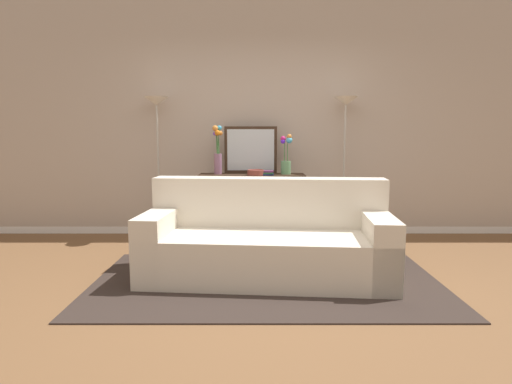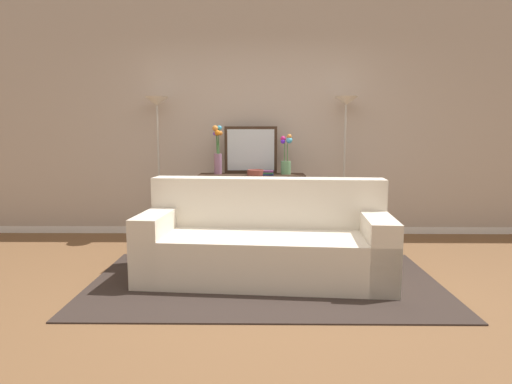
{
  "view_description": "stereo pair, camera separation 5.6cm",
  "coord_description": "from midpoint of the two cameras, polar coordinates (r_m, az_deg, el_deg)",
  "views": [
    {
      "loc": [
        -0.08,
        -3.37,
        1.29
      ],
      "look_at": [
        -0.07,
        1.07,
        0.69
      ],
      "focal_mm": 30.18,
      "sensor_mm": 36.0,
      "label": 1
    },
    {
      "loc": [
        -0.02,
        -3.37,
        1.29
      ],
      "look_at": [
        -0.07,
        1.07,
        0.69
      ],
      "focal_mm": 30.18,
      "sensor_mm": 36.0,
      "label": 2
    }
  ],
  "objects": [
    {
      "name": "book_row_under_console",
      "position": [
        5.3,
        -4.5,
        -5.82
      ],
      "size": [
        0.39,
        0.18,
        0.13
      ],
      "color": "tan",
      "rests_on": "ground"
    },
    {
      "name": "back_wall",
      "position": [
        5.58,
        0.43,
        9.59
      ],
      "size": [
        12.0,
        0.15,
        2.96
      ],
      "color": "white",
      "rests_on": "ground"
    },
    {
      "name": "floor_lamp_left",
      "position": [
        5.4,
        -13.36,
        8.25
      ],
      "size": [
        0.28,
        0.28,
        1.73
      ],
      "color": "#B7B2A8",
      "rests_on": "ground"
    },
    {
      "name": "book_stack",
      "position": [
        5.06,
        0.92,
        2.55
      ],
      "size": [
        0.19,
        0.16,
        0.05
      ],
      "color": "navy",
      "rests_on": "console_table"
    },
    {
      "name": "floor_lamp_right",
      "position": [
        5.36,
        11.32,
        8.34
      ],
      "size": [
        0.28,
        0.28,
        1.74
      ],
      "color": "#B7B2A8",
      "rests_on": "ground"
    },
    {
      "name": "vase_tall_flowers",
      "position": [
        5.19,
        -5.5,
        5.24
      ],
      "size": [
        0.12,
        0.13,
        0.58
      ],
      "color": "gray",
      "rests_on": "console_table"
    },
    {
      "name": "fruit_bowl",
      "position": [
        5.04,
        -0.46,
        2.62
      ],
      "size": [
        0.2,
        0.2,
        0.06
      ],
      "color": "brown",
      "rests_on": "console_table"
    },
    {
      "name": "console_table",
      "position": [
        5.19,
        -0.96,
        -0.4
      ],
      "size": [
        1.26,
        0.38,
        0.81
      ],
      "color": "#382619",
      "rests_on": "ground"
    },
    {
      "name": "couch",
      "position": [
        3.91,
        0.95,
        -6.76
      ],
      "size": [
        2.24,
        1.06,
        0.88
      ],
      "color": "beige",
      "rests_on": "ground"
    },
    {
      "name": "area_rug",
      "position": [
        3.85,
        0.91,
        -11.81
      ],
      "size": [
        3.01,
        1.7,
        0.01
      ],
      "color": "#332823",
      "rests_on": "ground"
    },
    {
      "name": "ground_plane",
      "position": [
        3.61,
        0.74,
        -13.42
      ],
      "size": [
        16.0,
        16.0,
        0.02
      ],
      "primitive_type": "cube",
      "color": "brown"
    },
    {
      "name": "wall_mirror",
      "position": [
        5.3,
        -1.11,
        5.6
      ],
      "size": [
        0.64,
        0.02,
        0.57
      ],
      "color": "#382619",
      "rests_on": "console_table"
    },
    {
      "name": "vase_short_flowers",
      "position": [
        5.16,
        3.6,
        4.45
      ],
      "size": [
        0.14,
        0.12,
        0.48
      ],
      "color": "#669E6B",
      "rests_on": "console_table"
    }
  ]
}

